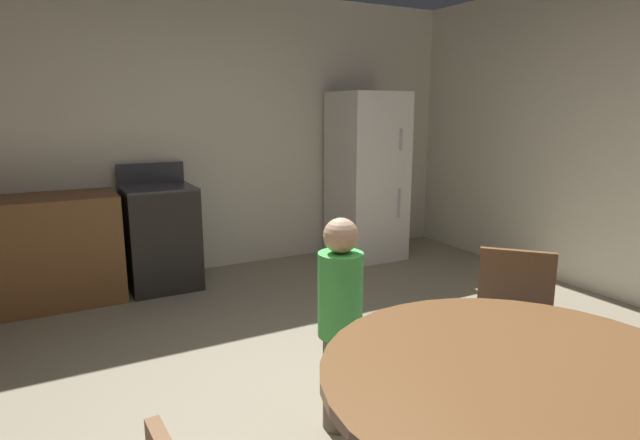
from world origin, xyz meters
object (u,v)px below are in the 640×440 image
Objects in this scene: dining_table at (521,412)px; refrigerator at (367,176)px; chair_northeast at (513,325)px; person_child at (340,320)px; oven_range at (161,236)px.

refrigerator is at bearing 63.94° from dining_table.
person_child is at bearing -63.39° from chair_northeast.
refrigerator is 4.00m from dining_table.
refrigerator is (2.17, -0.05, 0.41)m from oven_range.
refrigerator is 1.31× the size of dining_table.
person_child is (-1.85, -2.57, -0.30)m from refrigerator.
refrigerator is 1.61× the size of person_child.
refrigerator is 2.02× the size of chair_northeast.
refrigerator is at bearing -1.42° from oven_range.
dining_table is (0.41, -3.64, 0.14)m from oven_range.
person_child is (-0.85, 0.32, 0.08)m from chair_northeast.
person_child is (0.32, -2.63, 0.11)m from oven_range.
chair_northeast is (1.17, -2.95, 0.03)m from oven_range.
chair_northeast is (0.75, 0.69, -0.11)m from dining_table.
chair_northeast is at bearing -68.40° from oven_range.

